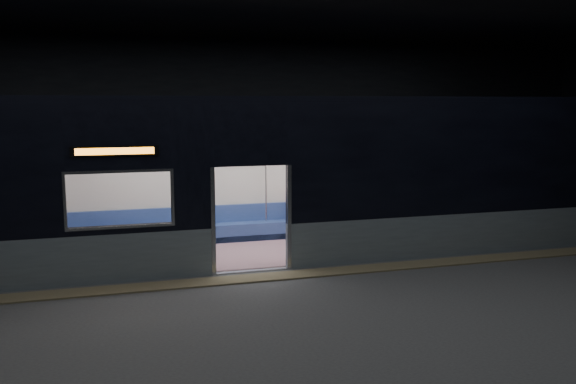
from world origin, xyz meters
name	(u,v)px	position (x,y,z in m)	size (l,w,h in m)	color
station_floor	(265,288)	(0.00, 0.00, -0.01)	(24.00, 14.00, 0.01)	#47494C
station_envelope	(264,76)	(0.00, 0.00, 3.66)	(24.00, 14.00, 5.00)	black
tactile_strip	(258,278)	(0.00, 0.55, 0.01)	(22.80, 0.50, 0.03)	#8C7F59
metro_car	(235,168)	(0.00, 2.54, 1.85)	(18.00, 3.04, 3.35)	#85959E
passenger	(300,207)	(1.76, 3.55, 0.76)	(0.36, 0.63, 1.28)	black
handbag	(302,213)	(1.75, 3.35, 0.65)	(0.23, 0.20, 0.12)	black
transit_map	(359,172)	(3.39, 3.85, 1.51)	(1.11, 0.03, 0.72)	white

